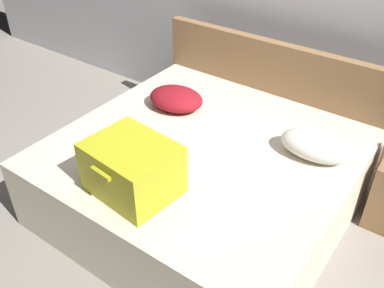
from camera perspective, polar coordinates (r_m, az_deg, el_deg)
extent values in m
plane|color=gray|center=(2.97, -3.05, -12.40)|extent=(12.00, 12.00, 0.00)
cube|color=beige|center=(3.02, 1.52, -4.44)|extent=(1.88, 1.82, 0.53)
cube|color=olive|center=(3.59, 10.23, 6.13)|extent=(1.92, 0.08, 0.95)
cube|color=gold|center=(2.46, -7.84, -3.82)|extent=(0.52, 0.44, 0.25)
cube|color=#28282D|center=(2.44, -7.91, -3.14)|extent=(0.46, 0.39, 0.17)
cube|color=#99999E|center=(2.41, -10.33, -0.79)|extent=(0.11, 0.11, 0.06)
cube|color=black|center=(2.35, -6.23, -1.38)|extent=(0.14, 0.08, 0.05)
cube|color=gold|center=(2.37, -8.14, -0.89)|extent=(0.52, 0.44, 0.07)
cube|color=gold|center=(2.29, -12.03, -3.87)|extent=(0.15, 0.04, 0.02)
ellipsoid|color=maroon|center=(3.24, -2.12, 6.04)|extent=(0.45, 0.36, 0.16)
ellipsoid|color=white|center=(2.83, 16.07, -0.21)|extent=(0.47, 0.29, 0.17)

